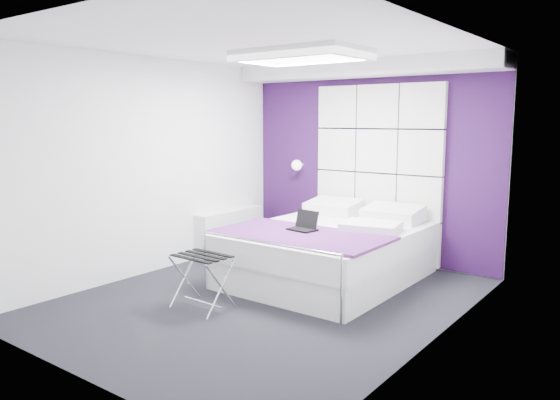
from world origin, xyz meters
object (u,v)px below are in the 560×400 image
bed (328,251)px  luggage_rack (202,282)px  laptop (304,225)px  radiator (230,231)px  wall_lamp (298,165)px  nightstand (321,213)px

bed → luggage_rack: bed is taller
luggage_rack → laptop: size_ratio=1.81×
radiator → laptop: size_ratio=3.96×
wall_lamp → luggage_rack: (0.70, -2.66, -0.95)m
radiator → bed: (1.81, -0.30, 0.04)m
bed → luggage_rack: 1.67m
wall_lamp → radiator: size_ratio=0.12×
wall_lamp → laptop: wall_lamp is taller
laptop → wall_lamp: bearing=134.5°
nightstand → laptop: laptop is taller
radiator → luggage_rack: 2.32m
radiator → laptop: (1.74, -0.69, 0.40)m
wall_lamp → radiator: wall_lamp is taller
radiator → nightstand: 1.31m
radiator → bed: size_ratio=0.52×
wall_lamp → luggage_rack: size_ratio=0.27×
bed → laptop: laptop is taller
radiator → luggage_rack: bearing=-54.7°
nightstand → bed: bearing=-53.5°
luggage_rack → bed: bearing=75.1°
nightstand → laptop: bearing=-64.3°
luggage_rack → laptop: bearing=73.1°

